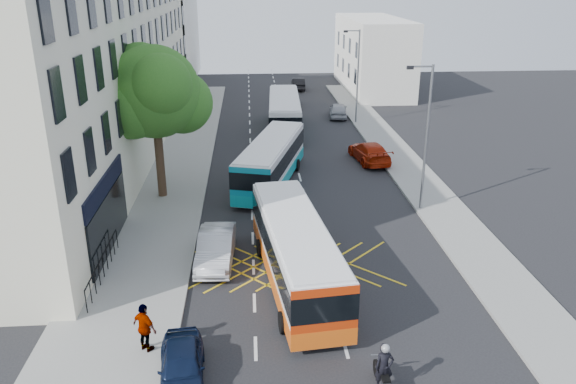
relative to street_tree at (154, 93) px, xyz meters
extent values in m
plane|color=black|center=(8.51, -14.97, -6.29)|extent=(120.00, 120.00, 0.00)
cube|color=gray|center=(0.01, 0.03, -6.22)|extent=(5.00, 70.00, 0.15)
cube|color=gray|center=(16.01, 0.03, -6.22)|extent=(3.00, 70.00, 0.15)
cube|color=#ECE8C5|center=(-5.49, 9.53, 0.21)|extent=(8.00, 45.00, 13.00)
cube|color=black|center=(-1.44, -6.97, -2.89)|extent=(0.12, 7.00, 0.90)
cube|color=black|center=(-1.44, -6.97, -4.69)|extent=(0.12, 7.00, 2.60)
cube|color=silver|center=(-5.49, 40.03, -1.29)|extent=(8.00, 20.00, 10.00)
cube|color=silver|center=(19.51, 33.03, -2.29)|extent=(6.00, 18.00, 8.00)
cylinder|color=#382619|center=(0.01, 0.03, -3.94)|extent=(0.50, 0.50, 4.40)
sphere|color=#1C5719|center=(0.01, 0.03, 0.06)|extent=(5.20, 5.20, 5.20)
sphere|color=#1C5719|center=(1.41, 0.83, -0.74)|extent=(3.60, 3.60, 3.60)
sphere|color=#1C5719|center=(-1.19, -0.57, -0.54)|extent=(3.80, 3.80, 3.80)
sphere|color=#1C5719|center=(0.61, -1.27, 0.66)|extent=(3.40, 3.40, 3.40)
sphere|color=#1C5719|center=(-0.79, 1.13, 1.06)|extent=(3.20, 3.20, 3.20)
cylinder|color=slate|center=(14.81, -2.97, -2.14)|extent=(0.14, 0.14, 8.00)
cylinder|color=slate|center=(14.21, -2.97, 1.76)|extent=(1.20, 0.10, 0.10)
cube|color=black|center=(13.61, -2.97, 1.71)|extent=(0.35, 0.15, 0.18)
cylinder|color=slate|center=(14.81, 17.03, -2.14)|extent=(0.14, 0.14, 8.00)
cylinder|color=slate|center=(14.21, 17.03, 1.76)|extent=(1.20, 0.10, 0.10)
cube|color=black|center=(13.61, 17.03, 1.71)|extent=(0.35, 0.15, 0.18)
cube|color=silver|center=(7.11, -10.50, -4.74)|extent=(3.45, 10.39, 2.45)
cube|color=silver|center=(7.11, -10.50, -3.47)|extent=(3.24, 10.16, 0.11)
cube|color=black|center=(7.11, -10.50, -4.39)|extent=(3.52, 10.45, 1.02)
cube|color=#DD5712|center=(7.11, -10.50, -5.60)|extent=(3.51, 10.44, 0.69)
cube|color=#BF2E0A|center=(7.68, -15.54, -4.72)|extent=(2.35, 0.37, 2.32)
cube|color=#FF0C0C|center=(6.78, -15.65, -5.37)|extent=(0.26, 0.09, 0.25)
cube|color=#FF0C0C|center=(8.58, -15.44, -5.37)|extent=(0.26, 0.09, 0.25)
cylinder|color=black|center=(5.64, -7.87, -5.88)|extent=(0.35, 0.86, 0.83)
cylinder|color=black|center=(7.94, -7.61, -5.88)|extent=(0.35, 0.86, 0.83)
cylinder|color=black|center=(6.34, -14.04, -5.88)|extent=(0.35, 0.86, 0.83)
cylinder|color=black|center=(8.65, -13.78, -5.88)|extent=(0.35, 0.86, 0.83)
cube|color=silver|center=(6.59, 2.02, -4.76)|extent=(4.92, 10.32, 2.43)
cube|color=silver|center=(6.59, 2.02, -3.50)|extent=(4.69, 10.08, 0.11)
cube|color=black|center=(6.59, 2.02, -4.41)|extent=(5.00, 10.40, 1.01)
cube|color=#0C9299|center=(6.59, 2.02, -5.60)|extent=(4.99, 10.39, 0.69)
cube|color=#0B7D94|center=(5.24, -2.81, -4.73)|extent=(2.27, 0.72, 2.29)
cube|color=#FF0C0C|center=(4.37, -2.58, -5.38)|extent=(0.26, 0.13, 0.25)
cube|color=#FF0C0C|center=(6.10, -3.06, -5.38)|extent=(0.26, 0.13, 0.25)
cylinder|color=black|center=(6.23, 4.97, -5.88)|extent=(0.47, 0.86, 0.82)
cylinder|color=black|center=(8.43, 4.35, -5.88)|extent=(0.47, 0.86, 0.82)
cylinder|color=black|center=(4.57, -0.94, -5.88)|extent=(0.47, 0.86, 0.82)
cylinder|color=black|center=(6.78, -1.56, -5.88)|extent=(0.47, 0.86, 0.82)
cube|color=silver|center=(8.23, 14.59, -4.65)|extent=(2.95, 10.86, 2.59)
cube|color=silver|center=(8.23, 14.59, -3.31)|extent=(2.74, 10.63, 0.12)
cube|color=black|center=(8.23, 14.59, -4.29)|extent=(3.01, 10.92, 1.08)
cube|color=#0DA596|center=(8.23, 14.59, -5.56)|extent=(3.00, 10.91, 0.73)
cube|color=white|center=(7.97, 9.25, -4.63)|extent=(2.49, 0.22, 2.44)
cube|color=#FF0C0C|center=(7.00, 9.28, -5.31)|extent=(0.25, 0.07, 0.25)
cube|color=#FF0C0C|center=(8.94, 9.19, -5.31)|extent=(0.25, 0.07, 0.25)
cylinder|color=black|center=(7.14, 17.57, -5.85)|extent=(0.32, 0.89, 0.88)
cylinder|color=black|center=(9.59, 17.46, -5.85)|extent=(0.32, 0.89, 0.88)
cylinder|color=black|center=(6.83, 11.03, -5.85)|extent=(0.32, 0.89, 0.88)
cylinder|color=black|center=(9.28, 10.92, -5.85)|extent=(0.32, 0.89, 0.88)
cylinder|color=black|center=(9.29, -16.72, -5.99)|extent=(0.14, 0.61, 0.61)
cube|color=black|center=(9.31, -17.43, -5.70)|extent=(0.25, 1.15, 0.21)
cube|color=black|center=(9.31, -17.19, -5.53)|extent=(0.28, 0.44, 0.19)
cube|color=black|center=(9.32, -17.67, -5.58)|extent=(0.26, 0.48, 0.09)
cylinder|color=slate|center=(9.29, -16.77, -5.63)|extent=(0.07, 0.41, 0.80)
cylinder|color=slate|center=(9.29, -16.91, -5.29)|extent=(0.57, 0.06, 0.04)
imported|color=black|center=(9.32, -17.48, -5.33)|extent=(0.61, 0.41, 1.64)
sphere|color=#99999E|center=(9.32, -17.48, -4.63)|extent=(0.28, 0.28, 0.28)
imported|color=black|center=(2.91, -16.56, -5.67)|extent=(1.81, 3.79, 1.25)
imported|color=#B3B6BC|center=(3.61, -8.35, -5.55)|extent=(1.79, 4.56, 1.48)
imported|color=#9F1D06|center=(13.75, 6.05, -5.58)|extent=(2.61, 5.11, 1.42)
imported|color=#414349|center=(9.37, 24.50, -5.66)|extent=(2.21, 4.61, 1.27)
imported|color=#A3A4AB|center=(13.59, 19.46, -5.60)|extent=(2.15, 4.23, 1.38)
imported|color=black|center=(11.05, 33.45, -5.62)|extent=(1.55, 4.13, 1.35)
imported|color=gray|center=(1.51, -14.98, -5.22)|extent=(1.12, 1.01, 1.84)
camera|label=1|loc=(5.30, -31.63, 6.13)|focal=35.00mm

